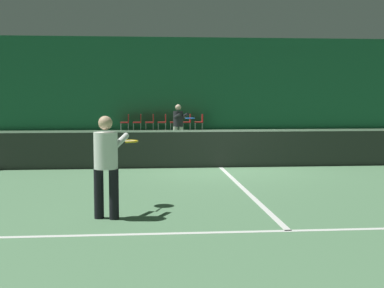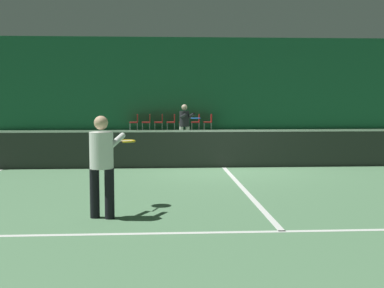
{
  "view_description": "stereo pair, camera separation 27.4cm",
  "coord_description": "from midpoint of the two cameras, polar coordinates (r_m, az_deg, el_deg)",
  "views": [
    {
      "loc": [
        -1.92,
        -13.27,
        1.8
      ],
      "look_at": [
        -0.99,
        -2.96,
        0.87
      ],
      "focal_mm": 50.0,
      "sensor_mm": 36.0,
      "label": 1
    },
    {
      "loc": [
        -1.64,
        -13.29,
        1.8
      ],
      "look_at": [
        -0.99,
        -2.96,
        0.87
      ],
      "focal_mm": 50.0,
      "sensor_mm": 36.0,
      "label": 2
    }
  ],
  "objects": [
    {
      "name": "ground_plane",
      "position": [
        13.52,
        3.98,
        -2.51
      ],
      "size": [
        60.0,
        60.0,
        0.0
      ],
      "primitive_type": "plane",
      "color": "#56845B"
    },
    {
      "name": "backdrop_curtain",
      "position": [
        28.63,
        -0.05,
        6.45
      ],
      "size": [
        23.0,
        0.12,
        4.89
      ],
      "color": "#1E5B3D",
      "rests_on": "ground"
    },
    {
      "name": "court_line_baseline_far",
      "position": [
        25.3,
        0.43,
        1.08
      ],
      "size": [
        11.0,
        0.1,
        0.0
      ],
      "color": "white",
      "rests_on": "ground"
    },
    {
      "name": "court_line_service_far",
      "position": [
        19.84,
        1.54,
        -0.04
      ],
      "size": [
        8.25,
        0.1,
        0.0
      ],
      "color": "white",
      "rests_on": "ground"
    },
    {
      "name": "court_line_service_near",
      "position": [
        7.33,
        10.69,
        -9.15
      ],
      "size": [
        8.25,
        0.1,
        0.0
      ],
      "color": "white",
      "rests_on": "ground"
    },
    {
      "name": "court_line_sideline_left",
      "position": [
        13.91,
        -19.12,
        -2.56
      ],
      "size": [
        0.1,
        23.8,
        0.0
      ],
      "color": "white",
      "rests_on": "ground"
    },
    {
      "name": "court_line_centre",
      "position": [
        13.52,
        3.98,
        -2.5
      ],
      "size": [
        0.1,
        12.8,
        0.0
      ],
      "color": "white",
      "rests_on": "ground"
    },
    {
      "name": "tennis_net",
      "position": [
        13.46,
        4.0,
        -0.36
      ],
      "size": [
        12.0,
        0.1,
        1.07
      ],
      "color": "#2D332D",
      "rests_on": "ground"
    },
    {
      "name": "player_near",
      "position": [
        7.94,
        -8.52,
        -1.54
      ],
      "size": [
        0.73,
        1.32,
        1.51
      ],
      "rotation": [
        0.0,
        0.0,
        1.25
      ],
      "color": "black",
      "rests_on": "ground"
    },
    {
      "name": "player_far",
      "position": [
        18.53,
        -0.33,
        2.31
      ],
      "size": [
        0.77,
        1.32,
        1.51
      ],
      "rotation": [
        0.0,
        0.0,
        -1.21
      ],
      "color": "beige",
      "rests_on": "ground"
    },
    {
      "name": "courtside_chair_0",
      "position": [
        28.07,
        -5.81,
        2.45
      ],
      "size": [
        0.44,
        0.44,
        0.84
      ],
      "rotation": [
        0.0,
        0.0,
        -1.57
      ],
      "color": "#99999E",
      "rests_on": "ground"
    },
    {
      "name": "courtside_chair_1",
      "position": [
        28.06,
        -4.49,
        2.46
      ],
      "size": [
        0.44,
        0.44,
        0.84
      ],
      "rotation": [
        0.0,
        0.0,
        -1.57
      ],
      "color": "#99999E",
      "rests_on": "ground"
    },
    {
      "name": "courtside_chair_2",
      "position": [
        28.05,
        -3.17,
        2.47
      ],
      "size": [
        0.44,
        0.44,
        0.84
      ],
      "rotation": [
        0.0,
        0.0,
        -1.57
      ],
      "color": "#99999E",
      "rests_on": "ground"
    },
    {
      "name": "courtside_chair_3",
      "position": [
        28.07,
        -1.84,
        2.47
      ],
      "size": [
        0.44,
        0.44,
        0.84
      ],
      "rotation": [
        0.0,
        0.0,
        -1.57
      ],
      "color": "#99999E",
      "rests_on": "ground"
    },
    {
      "name": "courtside_chair_4",
      "position": [
        28.09,
        -0.52,
        2.48
      ],
      "size": [
        0.44,
        0.44,
        0.84
      ],
      "rotation": [
        0.0,
        0.0,
        -1.57
      ],
      "color": "#99999E",
      "rests_on": "ground"
    },
    {
      "name": "courtside_chair_5",
      "position": [
        28.14,
        0.79,
        2.48
      ],
      "size": [
        0.44,
        0.44,
        0.84
      ],
      "rotation": [
        0.0,
        0.0,
        -1.57
      ],
      "color": "#99999E",
      "rests_on": "ground"
    },
    {
      "name": "courtside_chair_6",
      "position": [
        28.19,
        2.1,
        2.48
      ],
      "size": [
        0.44,
        0.44,
        0.84
      ],
      "rotation": [
        0.0,
        0.0,
        -1.57
      ],
      "color": "#99999E",
      "rests_on": "ground"
    }
  ]
}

